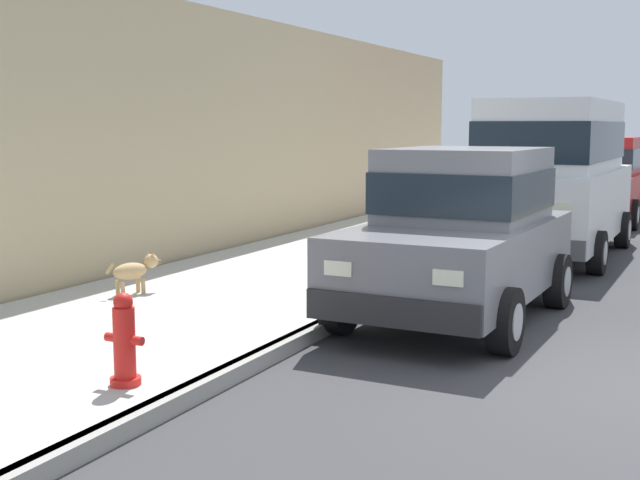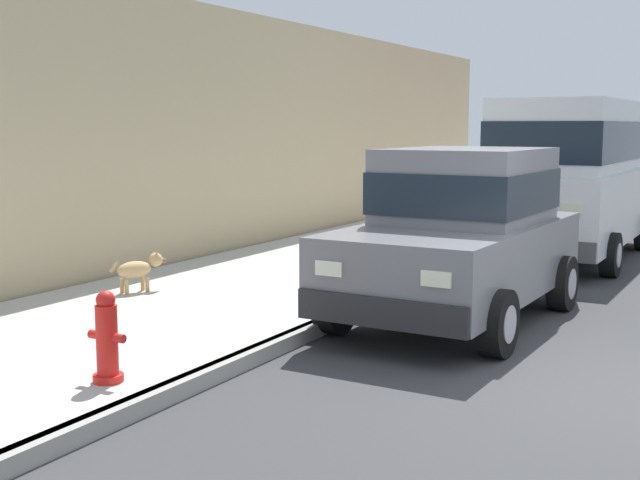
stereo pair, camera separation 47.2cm
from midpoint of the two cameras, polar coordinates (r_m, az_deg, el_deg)
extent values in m
cube|color=gray|center=(8.33, -2.40, -6.47)|extent=(0.16, 64.00, 0.14)
cube|color=#B7B5AD|center=(9.30, -12.27, -5.14)|extent=(3.60, 64.00, 0.14)
cube|color=slate|center=(9.21, 7.87, -1.17)|extent=(1.83, 3.75, 0.76)
cube|color=slate|center=(9.36, 8.48, 3.77)|extent=(1.57, 1.94, 0.80)
cube|color=#19232D|center=(9.37, 8.47, 3.40)|extent=(1.61, 1.99, 0.44)
cube|color=#252527|center=(7.62, 3.25, -4.83)|extent=(1.69, 0.25, 0.28)
cube|color=#252527|center=(10.94, 11.03, -1.10)|extent=(1.69, 0.25, 0.28)
cylinder|color=black|center=(7.95, 10.88, -5.45)|extent=(0.24, 0.65, 0.64)
cylinder|color=#9E9EA3|center=(7.95, 10.88, -5.45)|extent=(0.25, 0.36, 0.35)
cylinder|color=black|center=(8.59, -0.21, -4.33)|extent=(0.24, 0.65, 0.64)
cylinder|color=#9E9EA3|center=(8.59, -0.21, -4.33)|extent=(0.25, 0.36, 0.35)
cylinder|color=black|center=(10.13, 14.62, -2.72)|extent=(0.24, 0.65, 0.64)
cylinder|color=#9E9EA3|center=(10.13, 14.62, -2.72)|extent=(0.25, 0.36, 0.35)
cylinder|color=black|center=(10.63, 5.55, -2.01)|extent=(0.24, 0.65, 0.64)
cylinder|color=#9E9EA3|center=(10.63, 5.55, -2.01)|extent=(0.25, 0.36, 0.35)
cube|color=#EAEACC|center=(7.32, 6.98, -2.56)|extent=(0.28, 0.09, 0.14)
cube|color=#EAEACC|center=(7.75, -0.42, -1.93)|extent=(0.28, 0.09, 0.14)
cube|color=white|center=(14.11, 14.61, 2.44)|extent=(1.96, 4.82, 1.10)
cube|color=white|center=(14.06, 14.77, 6.91)|extent=(1.72, 3.82, 1.10)
cube|color=#19232D|center=(14.06, 14.76, 6.57)|extent=(1.76, 3.86, 0.61)
cube|color=#505050|center=(11.89, 12.19, -0.43)|extent=(1.86, 0.22, 0.28)
cube|color=#505050|center=(16.45, 16.27, 1.67)|extent=(1.86, 0.22, 0.28)
cylinder|color=black|center=(12.55, 17.36, -0.83)|extent=(0.23, 0.64, 0.64)
cylinder|color=#9E9EA3|center=(12.55, 17.36, -0.83)|extent=(0.24, 0.35, 0.35)
cylinder|color=black|center=(12.98, 9.06, -0.29)|extent=(0.23, 0.64, 0.64)
cylinder|color=#9E9EA3|center=(12.98, 9.06, -0.29)|extent=(0.24, 0.35, 0.35)
cylinder|color=black|center=(15.48, 19.13, 0.66)|extent=(0.23, 0.64, 0.64)
cylinder|color=#9E9EA3|center=(15.48, 19.13, 0.66)|extent=(0.24, 0.35, 0.35)
cylinder|color=black|center=(15.83, 12.30, 1.06)|extent=(0.23, 0.64, 0.64)
cylinder|color=#9E9EA3|center=(15.83, 12.30, 1.06)|extent=(0.24, 0.35, 0.35)
cube|color=#EAEACC|center=(11.66, 15.04, 2.17)|extent=(0.28, 0.08, 0.14)
cube|color=#EAEACC|center=(11.95, 9.50, 2.46)|extent=(0.28, 0.08, 0.14)
cube|color=red|center=(19.41, 17.76, 3.21)|extent=(1.75, 3.72, 0.76)
cube|color=red|center=(19.62, 17.97, 5.53)|extent=(1.53, 1.91, 0.80)
cube|color=#19232D|center=(19.62, 17.96, 5.35)|extent=(1.57, 1.95, 0.44)
cube|color=#400A0A|center=(17.66, 16.84, 2.04)|extent=(1.69, 0.22, 0.28)
cube|color=#400A0A|center=(21.21, 18.47, 2.88)|extent=(1.69, 0.22, 0.28)
cylinder|color=black|center=(18.20, 19.84, 1.63)|extent=(0.23, 0.64, 0.64)
cylinder|color=#9E9EA3|center=(18.20, 19.84, 1.63)|extent=(0.24, 0.35, 0.35)
cylinder|color=black|center=(18.47, 14.53, 1.93)|extent=(0.23, 0.64, 0.64)
cylinder|color=#9E9EA3|center=(18.47, 14.53, 1.93)|extent=(0.24, 0.35, 0.35)
cylinder|color=black|center=(20.71, 15.85, 2.49)|extent=(0.23, 0.64, 0.64)
cylinder|color=#9E9EA3|center=(20.71, 15.85, 2.49)|extent=(0.24, 0.35, 0.35)
cube|color=#EAEACC|center=(17.52, 18.59, 3.09)|extent=(0.28, 0.08, 0.14)
cube|color=#EAEACC|center=(17.70, 15.17, 3.27)|extent=(0.28, 0.08, 0.14)
ellipsoid|color=tan|center=(10.18, -14.13, -2.08)|extent=(0.35, 0.48, 0.20)
cylinder|color=tan|center=(10.32, -13.59, -3.00)|extent=(0.05, 0.05, 0.18)
cylinder|color=tan|center=(10.22, -13.26, -3.09)|extent=(0.05, 0.05, 0.18)
cylinder|color=tan|center=(10.20, -14.93, -3.17)|extent=(0.05, 0.05, 0.18)
cylinder|color=tan|center=(10.09, -14.61, -3.27)|extent=(0.05, 0.05, 0.18)
sphere|color=tan|center=(10.30, -12.73, -1.41)|extent=(0.17, 0.17, 0.17)
ellipsoid|color=brown|center=(10.35, -12.30, -1.47)|extent=(0.11, 0.13, 0.06)
cone|color=tan|center=(10.33, -12.94, -0.92)|extent=(0.06, 0.06, 0.07)
cone|color=tan|center=(10.24, -12.66, -0.98)|extent=(0.06, 0.06, 0.07)
cylinder|color=tan|center=(10.05, -15.44, -1.91)|extent=(0.08, 0.12, 0.13)
cylinder|color=red|center=(6.75, -15.10, -9.28)|extent=(0.24, 0.24, 0.06)
cylinder|color=red|center=(6.67, -15.20, -6.78)|extent=(0.17, 0.17, 0.55)
sphere|color=red|center=(6.60, -15.29, -4.13)|extent=(0.15, 0.15, 0.15)
cylinder|color=red|center=(6.74, -15.98, -6.41)|extent=(0.10, 0.07, 0.07)
cylinder|color=red|center=(6.59, -14.41, -6.68)|extent=(0.10, 0.07, 0.07)
cube|color=tan|center=(14.97, -5.33, 7.18)|extent=(0.50, 20.00, 3.95)
camera|label=1|loc=(0.24, -91.44, -0.20)|focal=46.92mm
camera|label=2|loc=(0.24, 88.56, 0.20)|focal=46.92mm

